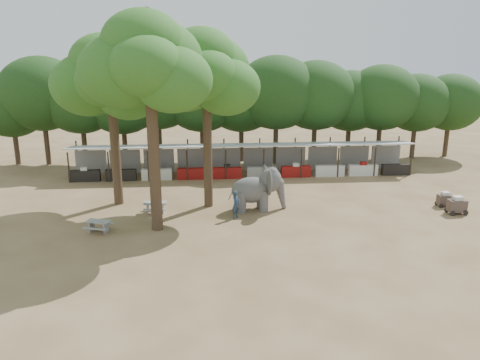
{
  "coord_description": "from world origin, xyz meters",
  "views": [
    {
      "loc": [
        -3.31,
        -23.45,
        9.79
      ],
      "look_at": [
        -1.0,
        5.0,
        2.0
      ],
      "focal_mm": 35.0,
      "sensor_mm": 36.0,
      "label": 1
    }
  ],
  "objects": [
    {
      "name": "cart_back",
      "position": [
        12.48,
        4.63,
        0.49
      ],
      "size": [
        1.02,
        0.67,
        0.99
      ],
      "rotation": [
        0.0,
        0.0,
        -0.01
      ],
      "color": "#3D2E29",
      "rests_on": "ground"
    },
    {
      "name": "ground",
      "position": [
        0.0,
        0.0,
        0.0
      ],
      "size": [
        100.0,
        100.0,
        0.0
      ],
      "primitive_type": "plane",
      "color": "brown",
      "rests_on": "ground"
    },
    {
      "name": "handler",
      "position": [
        -1.37,
        3.55,
        0.87
      ],
      "size": [
        0.68,
        0.75,
        1.73
      ],
      "primitive_type": "imported",
      "rotation": [
        0.0,
        0.0,
        1.04
      ],
      "color": "#26384C",
      "rests_on": "ground"
    },
    {
      "name": "yard_tree_back",
      "position": [
        -3.13,
        6.19,
        8.54
      ],
      "size": [
        7.1,
        6.9,
        11.36
      ],
      "color": "#332316",
      "rests_on": "ground"
    },
    {
      "name": "backdrop_trees",
      "position": [
        0.0,
        19.0,
        5.51
      ],
      "size": [
        46.46,
        5.95,
        8.33
      ],
      "color": "#332316",
      "rests_on": "ground"
    },
    {
      "name": "yard_tree_center",
      "position": [
        -6.13,
        2.19,
        9.21
      ],
      "size": [
        7.1,
        6.9,
        12.04
      ],
      "color": "#332316",
      "rests_on": "ground"
    },
    {
      "name": "vendor_stalls",
      "position": [
        -0.0,
        13.84,
        1.18
      ],
      "size": [
        28.0,
        2.99,
        2.8
      ],
      "color": "#A5A9AD",
      "rests_on": "ground"
    },
    {
      "name": "cart_front",
      "position": [
        12.49,
        3.15,
        0.57
      ],
      "size": [
        1.21,
        0.82,
        1.15
      ],
      "rotation": [
        0.0,
        0.0,
        0.04
      ],
      "color": "#3D2E29",
      "rests_on": "ground"
    },
    {
      "name": "picnic_table_far",
      "position": [
        -6.38,
        4.89,
        0.46
      ],
      "size": [
        1.44,
        1.3,
        0.71
      ],
      "rotation": [
        0.0,
        0.0,
        0.02
      ],
      "color": "gray",
      "rests_on": "ground"
    },
    {
      "name": "picnic_table_near",
      "position": [
        -9.25,
        1.82,
        0.44
      ],
      "size": [
        1.62,
        1.53,
        0.67
      ],
      "rotation": [
        0.0,
        0.0,
        -0.29
      ],
      "color": "gray",
      "rests_on": "ground"
    },
    {
      "name": "elephant",
      "position": [
        0.16,
        4.94,
        1.39
      ],
      "size": [
        3.67,
        2.8,
        2.79
      ],
      "rotation": [
        0.0,
        0.0,
        0.07
      ],
      "color": "#494747",
      "rests_on": "ground"
    },
    {
      "name": "yard_tree_left",
      "position": [
        -9.13,
        7.19,
        8.2
      ],
      "size": [
        7.1,
        6.9,
        11.02
      ],
      "color": "#332316",
      "rests_on": "ground"
    }
  ]
}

